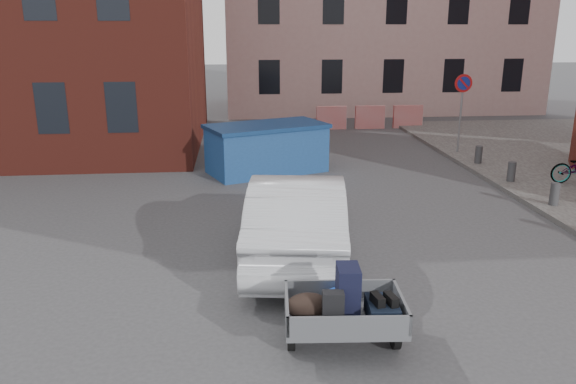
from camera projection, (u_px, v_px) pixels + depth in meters
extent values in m
plane|color=#38383A|center=(334.00, 279.00, 9.91)|extent=(120.00, 120.00, 0.00)
cylinder|color=gray|center=(461.00, 114.00, 19.12)|extent=(0.07, 0.07, 2.60)
cylinder|color=red|center=(464.00, 83.00, 18.81)|extent=(0.60, 0.03, 0.60)
cylinder|color=navy|center=(464.00, 83.00, 18.79)|extent=(0.44, 0.03, 0.44)
cylinder|color=#3A3A3D|center=(555.00, 194.00, 13.59)|extent=(0.22, 0.22, 0.55)
cylinder|color=#3A3A3D|center=(511.00, 172.00, 15.69)|extent=(0.22, 0.22, 0.55)
cylinder|color=#3A3A3D|center=(479.00, 155.00, 17.79)|extent=(0.22, 0.22, 0.55)
cube|color=red|center=(332.00, 118.00, 24.32)|extent=(1.30, 0.18, 1.00)
cube|color=red|center=(370.00, 117.00, 24.47)|extent=(1.30, 0.18, 1.00)
cube|color=red|center=(408.00, 117.00, 24.63)|extent=(1.30, 0.18, 1.00)
cylinder|color=black|center=(291.00, 334.00, 7.71)|extent=(0.13, 0.45, 0.44)
cylinder|color=black|center=(395.00, 333.00, 7.75)|extent=(0.13, 0.45, 0.44)
cube|color=slate|center=(344.00, 318.00, 7.66)|extent=(1.67, 1.21, 0.08)
cube|color=slate|center=(287.00, 307.00, 7.59)|extent=(0.12, 1.10, 0.28)
cube|color=slate|center=(401.00, 306.00, 7.63)|extent=(0.12, 1.10, 0.28)
cube|color=slate|center=(340.00, 289.00, 8.12)|extent=(1.60, 0.15, 0.28)
cube|color=slate|center=(349.00, 326.00, 7.10)|extent=(1.60, 0.15, 0.28)
cube|color=slate|center=(337.00, 292.00, 8.54)|extent=(0.13, 0.70, 0.06)
cube|color=black|center=(348.00, 291.00, 7.60)|extent=(0.33, 0.47, 0.70)
cube|color=black|center=(382.00, 310.00, 7.53)|extent=(0.44, 0.63, 0.25)
ellipsoid|color=black|center=(308.00, 306.00, 7.54)|extent=(0.62, 0.40, 0.36)
cube|color=black|center=(333.00, 309.00, 7.34)|extent=(0.29, 0.20, 0.48)
ellipsoid|color=blue|center=(338.00, 296.00, 7.95)|extent=(0.38, 0.32, 0.24)
cube|color=black|center=(378.00, 299.00, 7.43)|extent=(0.16, 0.29, 0.13)
cube|color=black|center=(391.00, 299.00, 7.43)|extent=(0.16, 0.29, 0.13)
cube|color=navy|center=(267.00, 150.00, 17.06)|extent=(3.80, 2.85, 1.36)
cube|color=navy|center=(266.00, 126.00, 16.85)|extent=(3.94, 2.99, 0.11)
imported|color=#BABCC2|center=(297.00, 215.00, 10.75)|extent=(2.36, 5.12, 1.63)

